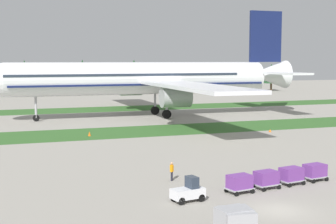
# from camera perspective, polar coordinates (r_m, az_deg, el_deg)

# --- Properties ---
(ground_plane) EXTENTS (400.00, 400.00, 0.00)m
(ground_plane) POSITION_cam_1_polar(r_m,az_deg,el_deg) (38.68, 12.50, -10.88)
(ground_plane) COLOR gray
(grass_strip_near) EXTENTS (320.00, 12.16, 0.01)m
(grass_strip_near) POSITION_cam_1_polar(r_m,az_deg,el_deg) (77.82, -4.65, -2.26)
(grass_strip_near) COLOR #336028
(grass_strip_near) RESTS_ON ground
(grass_strip_far) EXTENTS (320.00, 12.16, 0.01)m
(grass_strip_far) POSITION_cam_1_polar(r_m,az_deg,el_deg) (113.04, -9.43, 0.24)
(grass_strip_far) COLOR #336028
(grass_strip_far) RESTS_ON ground
(airliner) EXTENTS (60.20, 73.87, 21.16)m
(airliner) POSITION_cam_1_polar(r_m,az_deg,el_deg) (97.12, -2.10, 3.88)
(airliner) COLOR white
(airliner) RESTS_ON ground
(baggage_tug) EXTENTS (2.79, 1.73, 1.97)m
(baggage_tug) POSITION_cam_1_polar(r_m,az_deg,el_deg) (39.90, 2.35, -9.01)
(baggage_tug) COLOR silver
(baggage_tug) RESTS_ON ground
(cargo_dolly_lead) EXTENTS (2.43, 1.86, 1.55)m
(cargo_dolly_lead) POSITION_cam_1_polar(r_m,az_deg,el_deg) (42.67, 8.13, -7.92)
(cargo_dolly_lead) COLOR #A3A3A8
(cargo_dolly_lead) RESTS_ON ground
(cargo_dolly_second) EXTENTS (2.43, 1.86, 1.55)m
(cargo_dolly_second) POSITION_cam_1_polar(r_m,az_deg,el_deg) (44.46, 11.11, -7.41)
(cargo_dolly_second) COLOR #A3A3A8
(cargo_dolly_second) RESTS_ON ground
(cargo_dolly_third) EXTENTS (2.43, 1.86, 1.55)m
(cargo_dolly_third) POSITION_cam_1_polar(r_m,az_deg,el_deg) (46.37, 13.85, -6.92)
(cargo_dolly_third) COLOR #A3A3A8
(cargo_dolly_third) RESTS_ON ground
(cargo_dolly_fourth) EXTENTS (2.43, 1.86, 1.55)m
(cargo_dolly_fourth) POSITION_cam_1_polar(r_m,az_deg,el_deg) (48.38, 16.36, -6.45)
(cargo_dolly_fourth) COLOR #A3A3A8
(cargo_dolly_fourth) RESTS_ON ground
(ground_crew_marshaller) EXTENTS (0.36, 0.52, 1.74)m
(ground_crew_marshaller) POSITION_cam_1_polar(r_m,az_deg,el_deg) (46.50, 0.43, -6.67)
(ground_crew_marshaller) COLOR black
(ground_crew_marshaller) RESTS_ON ground
(uld_container_0) EXTENTS (2.13, 1.77, 1.57)m
(uld_container_0) POSITION_cam_1_polar(r_m,az_deg,el_deg) (33.48, 7.68, -12.06)
(uld_container_0) COLOR #A3A3A8
(uld_container_0) RESTS_ON ground
(uld_container_1) EXTENTS (2.15, 1.79, 1.59)m
(uld_container_1) POSITION_cam_1_polar(r_m,az_deg,el_deg) (33.38, 7.39, -12.10)
(uld_container_1) COLOR #A3A3A8
(uld_container_1) RESTS_ON ground
(uld_container_2) EXTENTS (2.18, 1.83, 1.53)m
(uld_container_2) POSITION_cam_1_polar(r_m,az_deg,el_deg) (33.05, 8.00, -12.35)
(uld_container_2) COLOR #A3A3A8
(uld_container_2) RESTS_ON ground
(taxiway_marker_0) EXTENTS (0.44, 0.44, 0.68)m
(taxiway_marker_0) POSITION_cam_1_polar(r_m,az_deg,el_deg) (74.25, -8.93, -2.45)
(taxiway_marker_0) COLOR orange
(taxiway_marker_0) RESTS_ON ground
(taxiway_marker_1) EXTENTS (0.44, 0.44, 0.46)m
(taxiway_marker_1) POSITION_cam_1_polar(r_m,az_deg,el_deg) (78.89, 11.54, -2.09)
(taxiway_marker_1) COLOR orange
(taxiway_marker_1) RESTS_ON ground
(distant_tree_line) EXTENTS (155.80, 10.49, 12.28)m
(distant_tree_line) POSITION_cam_1_polar(r_m,az_deg,el_deg) (159.81, -11.91, 4.39)
(distant_tree_line) COLOR #4C3823
(distant_tree_line) RESTS_ON ground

